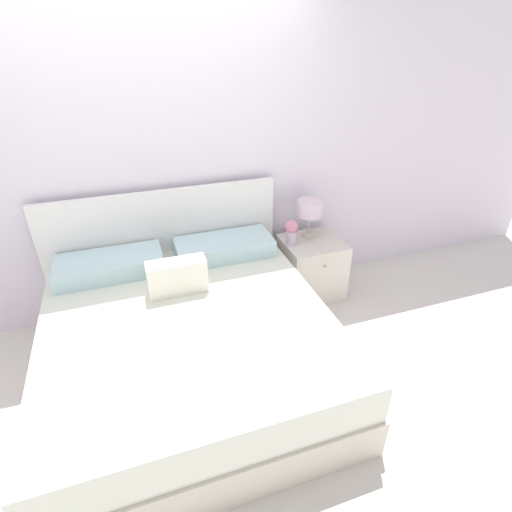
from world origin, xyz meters
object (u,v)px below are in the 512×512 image
at_px(bed, 188,339).
at_px(flower_vase, 291,231).
at_px(nightstand, 311,267).
at_px(table_lamp, 309,211).

height_order(bed, flower_vase, bed).
xyz_separation_m(nightstand, table_lamp, (-0.00, 0.10, 0.52)).
xyz_separation_m(bed, flower_vase, (1.04, 0.64, 0.36)).
bearing_deg(nightstand, bed, -153.46).
distance_m(bed, table_lamp, 1.51).
bearing_deg(table_lamp, flower_vase, -157.64).
distance_m(bed, nightstand, 1.39).
relative_size(nightstand, flower_vase, 2.46).
xyz_separation_m(bed, table_lamp, (1.24, 0.72, 0.49)).
xyz_separation_m(nightstand, flower_vase, (-0.20, 0.02, 0.39)).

